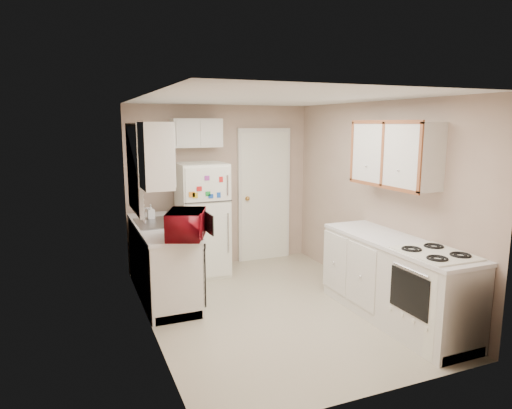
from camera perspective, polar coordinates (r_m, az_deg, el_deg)
name	(u,v)px	position (r m, az deg, el deg)	size (l,w,h in m)	color
floor	(272,308)	(5.49, 2.04, -12.76)	(3.80, 3.80, 0.00)	beige
ceiling	(274,98)	(5.07, 2.21, 13.11)	(3.80, 3.80, 0.00)	white
wall_left	(147,217)	(4.75, -13.45, -1.52)	(3.80, 3.80, 0.00)	tan
wall_right	(375,200)	(5.86, 14.68, 0.60)	(3.80, 3.80, 0.00)	tan
wall_back	(221,186)	(6.90, -4.44, 2.31)	(2.80, 2.80, 0.00)	tan
wall_front	(378,250)	(3.55, 15.00, -5.53)	(2.80, 2.80, 0.00)	tan
left_counter	(162,260)	(5.84, -11.63, -6.86)	(0.60, 1.80, 0.90)	silver
dishwasher	(198,269)	(5.33, -7.32, -7.94)	(0.03, 0.58, 0.72)	black
sink	(159,226)	(5.88, -12.05, -2.63)	(0.54, 0.74, 0.16)	gray
microwave	(186,225)	(5.00, -8.71, -2.53)	(0.31, 0.55, 0.37)	maroon
soap_bottle	(151,212)	(6.10, -13.01, -0.87)	(0.09, 0.09, 0.19)	white
window_blinds	(135,168)	(5.73, -14.89, 4.42)	(0.10, 0.98, 1.08)	silver
upper_cabinet_left	(156,156)	(4.91, -12.41, 5.97)	(0.30, 0.45, 0.70)	silver
refrigerator	(202,219)	(6.49, -6.71, -1.85)	(0.66, 0.64, 1.59)	white
cabinet_over_fridge	(196,133)	(6.58, -7.48, 8.86)	(0.70, 0.30, 0.40)	silver
interior_door	(264,196)	(7.13, 1.04, 1.13)	(0.86, 0.06, 2.08)	white
right_counter	(395,280)	(5.25, 16.96, -9.06)	(0.60, 2.00, 0.90)	silver
stove	(432,301)	(4.87, 21.13, -11.20)	(0.56, 0.70, 0.85)	white
upper_cabinet_right	(394,154)	(5.31, 16.92, 6.06)	(0.30, 1.20, 0.70)	silver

